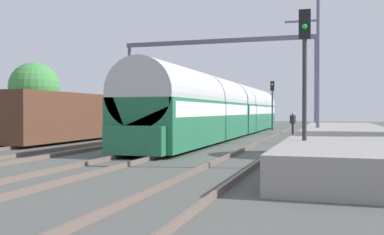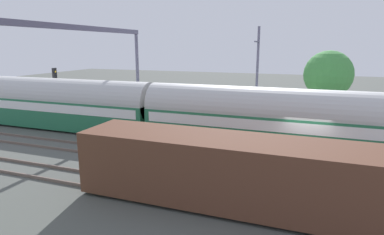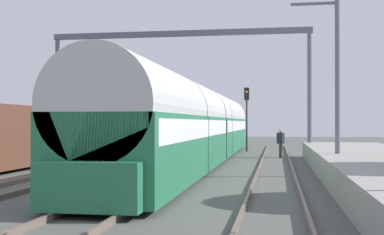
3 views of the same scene
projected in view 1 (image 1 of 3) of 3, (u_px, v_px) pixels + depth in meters
name	position (u px, v px, depth m)	size (l,w,h in m)	color
ground	(147.00, 146.00, 22.92)	(120.00, 120.00, 0.00)	#4E514C
track_far_west	(47.00, 142.00, 24.70)	(1.52, 60.00, 0.16)	#6A584F
track_west	(112.00, 144.00, 23.51)	(1.52, 60.00, 0.16)	#6A584F
track_east	(183.00, 146.00, 22.32)	(1.52, 60.00, 0.16)	#6A584F
track_far_east	(263.00, 147.00, 21.13)	(1.52, 60.00, 0.16)	#6A584F
platform	(347.00, 139.00, 21.91)	(4.40, 28.00, 0.90)	gray
passenger_train	(228.00, 109.00, 32.28)	(2.93, 32.85, 3.82)	#236B47
freight_car	(74.00, 117.00, 27.31)	(2.80, 13.00, 2.70)	#563323
person_crossing	(293.00, 121.00, 34.75)	(0.47, 0.42, 1.73)	#2B2B2B
railway_signal_near	(305.00, 67.00, 13.80)	(0.36, 0.30, 4.97)	#2D2D33
railway_signal_far	(272.00, 99.00, 41.56)	(0.36, 0.30, 4.63)	#2D2D33
catenary_gantry	(217.00, 62.00, 37.16)	(16.47, 0.28, 7.86)	slate
catenary_pole_east_mid	(317.00, 69.00, 24.33)	(1.90, 0.20, 8.00)	slate
tree_west_background	(34.00, 87.00, 37.72)	(4.19, 4.19, 5.96)	#4C3826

